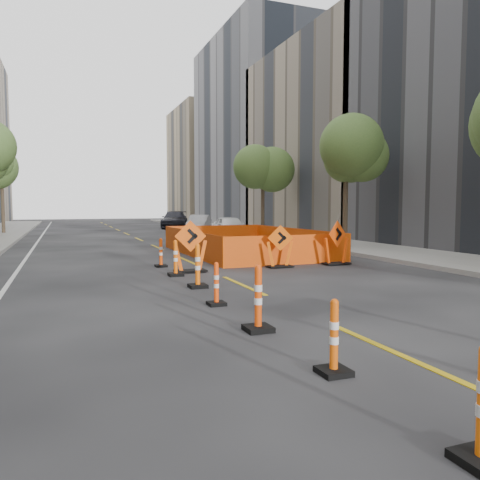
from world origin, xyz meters
name	(u,v)px	position (x,y,z in m)	size (l,w,h in m)	color
ground_plane	(321,320)	(0.00, 0.00, 0.00)	(140.00, 140.00, 0.00)	black
sidewalk_right	(355,247)	(9.00, 12.00, 0.07)	(4.00, 90.00, 0.15)	gray
bld_right_c	(355,142)	(17.00, 23.80, 7.00)	(12.00, 16.00, 14.00)	gray
bld_right_d	(269,133)	(17.00, 40.20, 10.00)	(12.00, 18.00, 20.00)	gray
bld_right_e	(217,165)	(17.00, 58.60, 8.00)	(12.00, 14.00, 16.00)	tan
tree_l_d	(1,171)	(-8.40, 30.00, 4.53)	(2.80, 2.80, 5.95)	#382B1E
tree_r_b	(346,155)	(8.40, 12.00, 4.53)	(2.80, 2.80, 5.95)	#382B1E
tree_r_c	(263,170)	(8.40, 22.00, 4.53)	(2.80, 2.80, 5.95)	#382B1E
channelizer_1	(334,337)	(-1.28, -2.46, 0.48)	(0.38, 0.38, 0.95)	#D64E09
channelizer_2	(258,298)	(-1.37, -0.28, 0.56)	(0.44, 0.44, 1.12)	#DB3E09
channelizer_3	(216,284)	(-1.40, 1.90, 0.46)	(0.36, 0.36, 0.92)	#FB420A
channelizer_4	(198,266)	(-1.20, 4.08, 0.57)	(0.45, 0.45, 1.13)	#EE5D0A
channelizer_5	(176,258)	(-1.27, 6.26, 0.54)	(0.43, 0.43, 1.08)	#F05C0A
channelizer_6	(161,253)	(-1.29, 8.44, 0.49)	(0.39, 0.39, 0.99)	#DF4209
chevron_sign_left	(190,246)	(-0.68, 6.82, 0.82)	(1.09, 0.65, 1.63)	#ED510A
chevron_sign_center	(280,246)	(2.45, 6.86, 0.72)	(0.96, 0.58, 1.44)	#EE580A
chevron_sign_right	(336,243)	(4.64, 6.83, 0.78)	(1.04, 0.63, 1.56)	#D83D09
safety_fence	(245,241)	(3.01, 11.60, 0.53)	(5.00, 8.51, 1.06)	#FE5A0D
parked_car_near	(230,227)	(5.59, 20.82, 0.72)	(1.71, 4.25, 1.45)	white
parked_car_mid	(199,223)	(5.67, 28.27, 0.68)	(1.44, 4.14, 1.36)	#A7A7AD
parked_car_far	(175,220)	(5.26, 35.12, 0.79)	(2.21, 5.44, 1.58)	black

